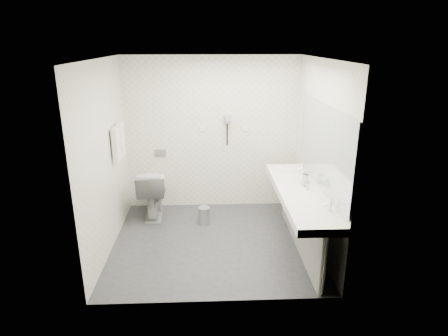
{
  "coord_description": "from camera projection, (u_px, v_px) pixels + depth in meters",
  "views": [
    {
      "loc": [
        -0.07,
        -4.82,
        2.72
      ],
      "look_at": [
        0.15,
        0.15,
        1.05
      ],
      "focal_mm": 30.8,
      "sensor_mm": 36.0,
      "label": 1
    }
  ],
  "objects": [
    {
      "name": "soap_bottle_b",
      "position": [
        303.0,
        181.0,
        5.17
      ],
      "size": [
        0.1,
        0.1,
        0.11
      ],
      "primitive_type": "imported",
      "rotation": [
        0.0,
        0.0,
        -0.29
      ],
      "color": "beige",
      "rests_on": "vanity_counter"
    },
    {
      "name": "basin_far",
      "position": [
        289.0,
        174.0,
        5.64
      ],
      "size": [
        0.4,
        0.31,
        0.05
      ],
      "primitive_type": "ellipsoid",
      "color": "white",
      "rests_on": "vanity_counter"
    },
    {
      "name": "soap_bottle_a",
      "position": [
        304.0,
        182.0,
        5.12
      ],
      "size": [
        0.07,
        0.07,
        0.12
      ],
      "primitive_type": "imported",
      "rotation": [
        0.0,
        0.0,
        0.46
      ],
      "color": "beige",
      "rests_on": "vanity_counter"
    },
    {
      "name": "towel_near",
      "position": [
        116.0,
        145.0,
        5.34
      ],
      "size": [
        0.07,
        0.24,
        0.48
      ],
      "primitive_type": "cube",
      "color": "white",
      "rests_on": "towel_rail"
    },
    {
      "name": "towel_rail",
      "position": [
        116.0,
        127.0,
        5.4
      ],
      "size": [
        0.02,
        0.62,
        0.02
      ],
      "primitive_type": "cylinder",
      "rotation": [
        1.57,
        0.0,
        0.0
      ],
      "color": "silver",
      "rests_on": "wall_left"
    },
    {
      "name": "vanity_post_near",
      "position": [
        324.0,
        266.0,
        4.19
      ],
      "size": [
        0.06,
        0.06,
        0.75
      ],
      "primitive_type": "cylinder",
      "color": "silver",
      "rests_on": "floor"
    },
    {
      "name": "faucet_near",
      "position": [
        330.0,
        205.0,
        4.39
      ],
      "size": [
        0.04,
        0.04,
        0.15
      ],
      "primitive_type": "cylinder",
      "color": "silver",
      "rests_on": "vanity_counter"
    },
    {
      "name": "glass_left",
      "position": [
        307.0,
        179.0,
        5.24
      ],
      "size": [
        0.08,
        0.08,
        0.12
      ],
      "primitive_type": "cylinder",
      "rotation": [
        0.0,
        0.0,
        0.27
      ],
      "color": "silver",
      "rests_on": "vanity_counter"
    },
    {
      "name": "dryer_barrel",
      "position": [
        227.0,
        118.0,
        6.09
      ],
      "size": [
        0.08,
        0.14,
        0.08
      ],
      "primitive_type": "cylinder",
      "rotation": [
        1.57,
        0.0,
        0.0
      ],
      "color": "#96959B",
      "rests_on": "dryer_cradle"
    },
    {
      "name": "vanity_post_far",
      "position": [
        286.0,
        193.0,
        6.16
      ],
      "size": [
        0.06,
        0.06,
        0.75
      ],
      "primitive_type": "cylinder",
      "color": "silver",
      "rests_on": "floor"
    },
    {
      "name": "faucet_far",
      "position": [
        303.0,
        168.0,
        5.62
      ],
      "size": [
        0.04,
        0.04,
        0.15
      ],
      "primitive_type": "cylinder",
      "color": "silver",
      "rests_on": "vanity_counter"
    },
    {
      "name": "toilet",
      "position": [
        153.0,
        192.0,
        6.13
      ],
      "size": [
        0.48,
        0.81,
        0.8
      ],
      "primitive_type": "imported",
      "rotation": [
        0.0,
        0.0,
        3.18
      ],
      "color": "white",
      "rests_on": "floor"
    },
    {
      "name": "basin_near",
      "position": [
        312.0,
        212.0,
        4.41
      ],
      "size": [
        0.4,
        0.31,
        0.05
      ],
      "primitive_type": "ellipsoid",
      "color": "white",
      "rests_on": "vanity_counter"
    },
    {
      "name": "mirror",
      "position": [
        323.0,
        145.0,
        4.84
      ],
      "size": [
        0.02,
        2.2,
        1.05
      ],
      "primitive_type": "cube",
      "color": "#B2BCC6",
      "rests_on": "wall_right"
    },
    {
      "name": "pedal_bin",
      "position": [
        204.0,
        216.0,
        5.94
      ],
      "size": [
        0.22,
        0.22,
        0.25
      ],
      "primitive_type": "cylinder",
      "rotation": [
        0.0,
        0.0,
        0.26
      ],
      "color": "#B2B5BA",
      "rests_on": "floor"
    },
    {
      "name": "dryer_cord",
      "position": [
        227.0,
        135.0,
        6.23
      ],
      "size": [
        0.02,
        0.02,
        0.35
      ],
      "primitive_type": "cylinder",
      "color": "black",
      "rests_on": "dryer_cradle"
    },
    {
      "name": "wall_right",
      "position": [
        318.0,
        156.0,
        5.09
      ],
      "size": [
        0.0,
        2.6,
        2.6
      ],
      "primitive_type": "plane",
      "rotation": [
        1.57,
        0.0,
        -1.57
      ],
      "color": "silver",
      "rests_on": "floor"
    },
    {
      "name": "flush_plate",
      "position": [
        160.0,
        153.0,
        6.31
      ],
      "size": [
        0.18,
        0.02,
        0.12
      ],
      "primitive_type": "cube",
      "color": "#B2B5BA",
      "rests_on": "wall_back"
    },
    {
      "name": "ceiling",
      "position": [
        212.0,
        58.0,
        4.64
      ],
      "size": [
        2.8,
        2.8,
        0.0
      ],
      "primitive_type": "plane",
      "rotation": [
        3.14,
        0.0,
        0.0
      ],
      "color": "white",
      "rests_on": "wall_back"
    },
    {
      "name": "bin_lid",
      "position": [
        204.0,
        208.0,
        5.9
      ],
      "size": [
        0.18,
        0.18,
        0.02
      ],
      "primitive_type": "cylinder",
      "color": "#B2B5BA",
      "rests_on": "pedal_bin"
    },
    {
      "name": "vanity_panel",
      "position": [
        299.0,
        223.0,
        5.17
      ],
      "size": [
        0.03,
        2.15,
        0.75
      ],
      "primitive_type": "cube",
      "color": "gray",
      "rests_on": "floor"
    },
    {
      "name": "wall_front",
      "position": [
        215.0,
        195.0,
        3.8
      ],
      "size": [
        2.8,
        0.0,
        2.8
      ],
      "primitive_type": "plane",
      "rotation": [
        -1.57,
        0.0,
        0.0
      ],
      "color": "silver",
      "rests_on": "floor"
    },
    {
      "name": "towel_far",
      "position": [
        121.0,
        140.0,
        5.61
      ],
      "size": [
        0.07,
        0.24,
        0.48
      ],
      "primitive_type": "cube",
      "color": "white",
      "rests_on": "towel_rail"
    },
    {
      "name": "wall_back",
      "position": [
        212.0,
        134.0,
        6.27
      ],
      "size": [
        2.8,
        0.0,
        2.8
      ],
      "primitive_type": "plane",
      "rotation": [
        1.57,
        0.0,
        0.0
      ],
      "color": "silver",
      "rests_on": "floor"
    },
    {
      "name": "switch_plate_b",
      "position": [
        245.0,
        128.0,
        6.25
      ],
      "size": [
        0.09,
        0.02,
        0.09
      ],
      "primitive_type": "cube",
      "color": "white",
      "rests_on": "wall_back"
    },
    {
      "name": "wall_left",
      "position": [
        105.0,
        159.0,
        4.98
      ],
      "size": [
        0.0,
        2.6,
        2.6
      ],
      "primitive_type": "plane",
      "rotation": [
        1.57,
        0.0,
        1.57
      ],
      "color": "silver",
      "rests_on": "floor"
    },
    {
      "name": "switch_plate_a",
      "position": [
        202.0,
        128.0,
        6.22
      ],
      "size": [
        0.09,
        0.02,
        0.09
      ],
      "primitive_type": "cube",
      "color": "white",
      "rests_on": "wall_back"
    },
    {
      "name": "soap_bottle_c",
      "position": [
        308.0,
        186.0,
        5.01
      ],
      "size": [
        0.05,
        0.05,
        0.11
      ],
      "primitive_type": "imported",
      "rotation": [
        0.0,
        0.0,
        -0.35
      ],
      "color": "beige",
      "rests_on": "vanity_counter"
    },
    {
      "name": "floor",
      "position": [
        214.0,
        242.0,
        5.43
      ],
      "size": [
        2.8,
        2.8,
        0.0
      ],
      "primitive_type": "plane",
      "color": "#2E2E33",
      "rests_on": "ground"
    },
    {
      "name": "dryer_cradle",
      "position": [
        227.0,
        119.0,
        6.17
      ],
      "size": [
        0.1,
        0.04,
        0.14
      ],
      "primitive_type": "cube",
      "color": "#96959B",
      "rests_on": "wall_back"
    },
    {
      "name": "glass_right",
      "position": [
        305.0,
        178.0,
        5.31
      ],
      "size": [
        0.07,
        0.07,
        0.11
      ],
      "primitive_type": "cylinder",
      "rotation": [
        0.0,
        0.0,
        -0.34
      ],
      "color": "silver",
      "rests_on": "vanity_counter"
    },
    {
      "name": "vanity_counter",
      "position": [
        299.0,
        193.0,
        5.04
      ],
      "size": [
        0.55,
        2.2,
        0.1
      ],
      "primitive_type": "cube",
      "color": "white",
      "rests_on": "floor"
    }
  ]
}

